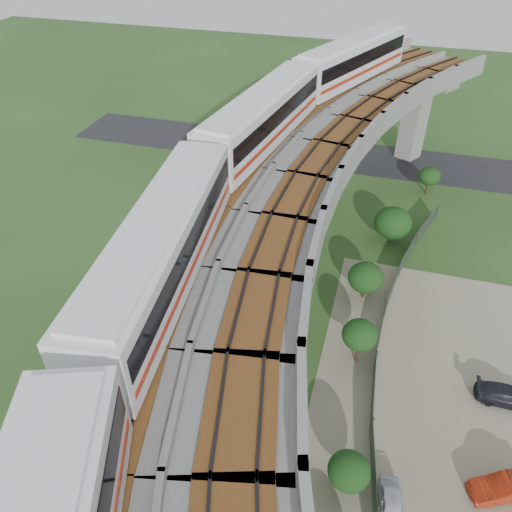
# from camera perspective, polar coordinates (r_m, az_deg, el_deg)

# --- Properties ---
(ground) EXTENTS (160.00, 160.00, 0.00)m
(ground) POSITION_cam_1_polar(r_m,az_deg,el_deg) (34.61, -0.83, -9.58)
(ground) COLOR #2D491D
(ground) RESTS_ON ground
(dirt_lot) EXTENTS (18.00, 26.00, 0.04)m
(dirt_lot) POSITION_cam_1_polar(r_m,az_deg,el_deg) (33.32, 22.80, -16.16)
(dirt_lot) COLOR gray
(dirt_lot) RESTS_ON ground
(asphalt_road) EXTENTS (60.00, 8.00, 0.03)m
(asphalt_road) POSITION_cam_1_polar(r_m,az_deg,el_deg) (58.74, 7.83, 11.54)
(asphalt_road) COLOR #232326
(asphalt_road) RESTS_ON ground
(viaduct) EXTENTS (19.58, 73.98, 11.40)m
(viaduct) POSITION_cam_1_polar(r_m,az_deg,el_deg) (27.98, 6.57, 1.60)
(viaduct) COLOR #99968E
(viaduct) RESTS_ON ground
(metro_train) EXTENTS (10.66, 61.34, 3.64)m
(metro_train) POSITION_cam_1_polar(r_m,az_deg,el_deg) (27.06, -0.20, 8.70)
(metro_train) COLOR white
(metro_train) RESTS_ON ground
(fence) EXTENTS (3.87, 38.73, 1.50)m
(fence) POSITION_cam_1_polar(r_m,az_deg,el_deg) (33.45, 15.73, -11.75)
(fence) COLOR #2D382D
(fence) RESTS_ON ground
(tree_0) EXTENTS (2.12, 2.12, 2.79)m
(tree_0) POSITION_cam_1_polar(r_m,az_deg,el_deg) (52.26, 19.22, 8.60)
(tree_0) COLOR #382314
(tree_0) RESTS_ON ground
(tree_1) EXTENTS (3.14, 3.14, 3.31)m
(tree_1) POSITION_cam_1_polar(r_m,az_deg,el_deg) (43.73, 15.38, 3.67)
(tree_1) COLOR #382314
(tree_1) RESTS_ON ground
(tree_2) EXTENTS (2.62, 2.62, 3.04)m
(tree_2) POSITION_cam_1_polar(r_m,az_deg,el_deg) (37.34, 12.44, -2.43)
(tree_2) COLOR #382314
(tree_2) RESTS_ON ground
(tree_3) EXTENTS (2.27, 2.27, 3.35)m
(tree_3) POSITION_cam_1_polar(r_m,az_deg,el_deg) (32.33, 11.78, -8.82)
(tree_3) COLOR #382314
(tree_3) RESTS_ON ground
(tree_4) EXTENTS (2.16, 2.16, 2.66)m
(tree_4) POSITION_cam_1_polar(r_m,az_deg,el_deg) (27.40, 10.58, -23.00)
(tree_4) COLOR #382314
(tree_4) RESTS_ON ground
(car_white) EXTENTS (1.70, 3.24, 1.05)m
(car_white) POSITION_cam_1_polar(r_m,az_deg,el_deg) (28.29, 15.25, -25.95)
(car_white) COLOR silver
(car_white) RESTS_ON dirt_lot
(car_red) EXTENTS (3.85, 2.61, 1.20)m
(car_red) POSITION_cam_1_polar(r_m,az_deg,el_deg) (30.58, 26.63, -22.59)
(car_red) COLOR #99220E
(car_red) RESTS_ON dirt_lot
(car_dark) EXTENTS (3.76, 1.55, 1.09)m
(car_dark) POSITION_cam_1_polar(r_m,az_deg,el_deg) (34.41, 26.85, -14.04)
(car_dark) COLOR black
(car_dark) RESTS_ON dirt_lot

